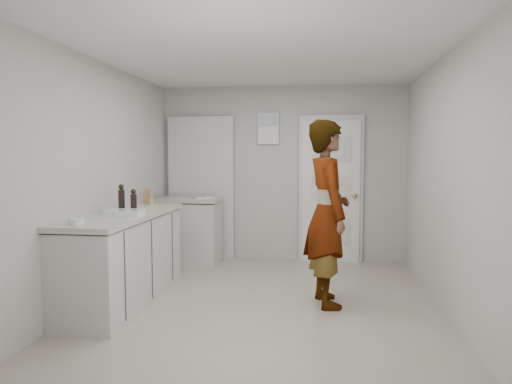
# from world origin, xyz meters

# --- Properties ---
(ground) EXTENTS (4.00, 4.00, 0.00)m
(ground) POSITION_xyz_m (0.00, 0.00, 0.00)
(ground) COLOR #A29C88
(ground) RESTS_ON ground
(room_shell) EXTENTS (4.00, 4.00, 4.00)m
(room_shell) POSITION_xyz_m (-0.17, 1.95, 1.02)
(room_shell) COLOR beige
(room_shell) RESTS_ON ground
(main_counter) EXTENTS (0.64, 1.96, 0.93)m
(main_counter) POSITION_xyz_m (-1.45, -0.20, 0.43)
(main_counter) COLOR silver
(main_counter) RESTS_ON ground
(side_counter) EXTENTS (0.84, 0.61, 0.93)m
(side_counter) POSITION_xyz_m (-1.25, 1.55, 0.43)
(side_counter) COLOR silver
(side_counter) RESTS_ON ground
(person) EXTENTS (0.61, 0.77, 1.87)m
(person) POSITION_xyz_m (0.62, 0.03, 0.93)
(person) COLOR silver
(person) RESTS_ON ground
(cake_mix_box) EXTENTS (0.12, 0.07, 0.18)m
(cake_mix_box) POSITION_xyz_m (-1.53, 0.70, 1.01)
(cake_mix_box) COLOR #A47452
(cake_mix_box) RESTS_ON main_counter
(spice_jar) EXTENTS (0.05, 0.05, 0.08)m
(spice_jar) POSITION_xyz_m (-1.44, 0.57, 0.96)
(spice_jar) COLOR tan
(spice_jar) RESTS_ON main_counter
(oil_cruet_a) EXTENTS (0.06, 0.06, 0.25)m
(oil_cruet_a) POSITION_xyz_m (-1.34, -0.19, 1.04)
(oil_cruet_a) COLOR black
(oil_cruet_a) RESTS_ON main_counter
(oil_cruet_b) EXTENTS (0.07, 0.07, 0.30)m
(oil_cruet_b) POSITION_xyz_m (-1.47, -0.18, 1.07)
(oil_cruet_b) COLOR black
(oil_cruet_b) RESTS_ON main_counter
(baking_dish) EXTENTS (0.35, 0.25, 0.06)m
(baking_dish) POSITION_xyz_m (-1.34, -0.38, 0.95)
(baking_dish) COLOR silver
(baking_dish) RESTS_ON main_counter
(egg_bowl) EXTENTS (0.13, 0.13, 0.05)m
(egg_bowl) POSITION_xyz_m (-1.52, -0.98, 0.95)
(egg_bowl) COLOR silver
(egg_bowl) RESTS_ON main_counter
(papers) EXTENTS (0.35, 0.37, 0.01)m
(papers) POSITION_xyz_m (-1.08, 1.58, 0.93)
(papers) COLOR white
(papers) RESTS_ON side_counter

